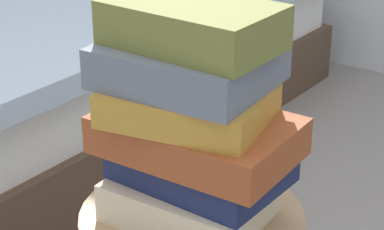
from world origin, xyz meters
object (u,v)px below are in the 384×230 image
at_px(book_cream, 188,198).
at_px(book_navy, 201,165).
at_px(book_ochre, 189,102).
at_px(book_slate, 188,64).
at_px(bed, 16,51).
at_px(book_rust, 198,135).
at_px(book_olive, 189,25).

xyz_separation_m(book_cream, book_navy, (0.01, 0.02, 0.06)).
distance_m(book_ochre, book_slate, 0.06).
relative_size(bed, book_ochre, 9.09).
height_order(book_cream, book_rust, book_rust).
bearing_deg(bed, book_olive, -30.11).
height_order(bed, book_olive, book_olive).
bearing_deg(book_navy, book_slate, -167.80).
xyz_separation_m(book_cream, book_rust, (0.01, 0.01, 0.11)).
bearing_deg(bed, book_navy, -29.46).
distance_m(bed, book_cream, 1.58).
bearing_deg(book_cream, book_rust, 40.56).
bearing_deg(bed, book_slate, -29.99).
bearing_deg(book_ochre, book_olive, 107.68).
bearing_deg(book_rust, book_navy, 69.19).
xyz_separation_m(bed, book_navy, (1.32, -0.84, 0.31)).
distance_m(book_cream, book_navy, 0.06).
bearing_deg(book_slate, bed, 144.79).
bearing_deg(book_cream, bed, 145.95).
height_order(book_ochre, book_olive, book_olive).
distance_m(bed, book_navy, 1.59).
relative_size(book_cream, book_navy, 0.92).
bearing_deg(book_navy, book_olive, -139.32).
xyz_separation_m(book_rust, book_slate, (-0.02, 0.00, 0.11)).
distance_m(book_rust, book_slate, 0.11).
bearing_deg(bed, book_cream, -30.23).
bearing_deg(book_olive, book_navy, 40.40).
relative_size(book_ochre, book_slate, 0.96).
height_order(book_ochre, book_slate, book_slate).
relative_size(bed, book_slate, 8.73).
bearing_deg(book_rust, book_slate, 171.82).
bearing_deg(book_ochre, book_navy, 41.98).
height_order(bed, book_navy, bed).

